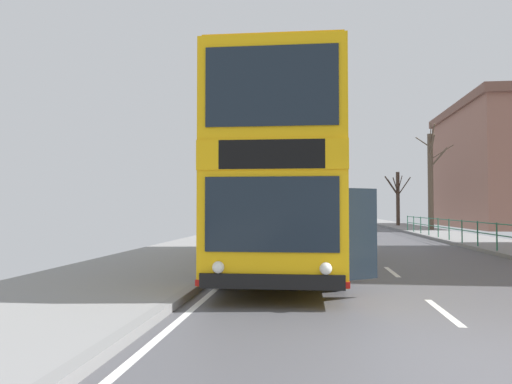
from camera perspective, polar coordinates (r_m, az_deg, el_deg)
ground at (r=5.66m, az=20.91°, el=-18.04°), size 15.80×140.00×0.20m
double_decker_bus_main at (r=13.24m, az=3.48°, el=1.34°), size 3.27×11.16×4.55m
pedestrian_railing_far_kerb at (r=18.99m, az=26.58°, el=-4.20°), size 0.05×31.47×0.99m
bare_tree_far_00 at (r=36.03m, az=19.97°, el=1.55°), size 2.34×3.47×7.41m
bare_tree_far_01 at (r=44.00m, az=16.40°, el=-0.56°), size 2.23×1.60×4.68m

